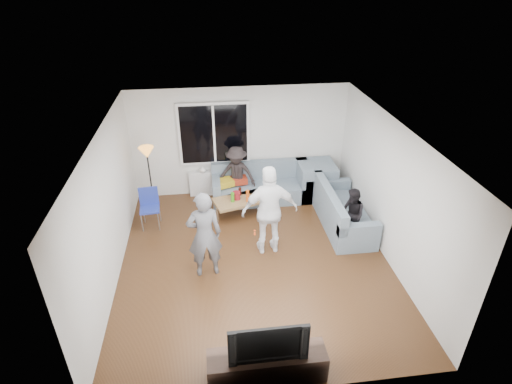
{
  "coord_description": "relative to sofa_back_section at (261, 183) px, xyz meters",
  "views": [
    {
      "loc": [
        -0.75,
        -6.05,
        4.95
      ],
      "look_at": [
        0.1,
        0.6,
        1.15
      ],
      "focal_mm": 28.48,
      "sensor_mm": 36.0,
      "label": 1
    }
  ],
  "objects": [
    {
      "name": "window_mullion",
      "position": [
        -1.04,
        0.37,
        1.12
      ],
      "size": [
        0.05,
        0.03,
        1.35
      ],
      "primitive_type": "cube",
      "color": "white",
      "rests_on": "window_frame"
    },
    {
      "name": "pitcher",
      "position": [
        -0.64,
        -0.6,
        0.06
      ],
      "size": [
        0.17,
        0.17,
        0.17
      ],
      "primitive_type": "cylinder",
      "color": "maroon",
      "rests_on": "coffee_table"
    },
    {
      "name": "sofa_back_section",
      "position": [
        0.0,
        0.0,
        0.0
      ],
      "size": [
        2.3,
        0.85,
        0.85
      ],
      "primitive_type": null,
      "color": "slate",
      "rests_on": "floor"
    },
    {
      "name": "cushion_yellow",
      "position": [
        -0.87,
        -0.02,
        0.09
      ],
      "size": [
        0.47,
        0.43,
        0.14
      ],
      "primitive_type": "cube",
      "rotation": [
        0.0,
        0.0,
        0.36
      ],
      "color": "gold",
      "rests_on": "sofa_back_section"
    },
    {
      "name": "spectator_right",
      "position": [
        1.58,
        -1.79,
        0.13
      ],
      "size": [
        0.53,
        0.62,
        1.12
      ],
      "primitive_type": "imported",
      "rotation": [
        0.0,
        0.0,
        -1.35
      ],
      "color": "black",
      "rests_on": "floor"
    },
    {
      "name": "spectator_back",
      "position": [
        -0.58,
        0.03,
        0.26
      ],
      "size": [
        0.99,
        0.74,
        1.36
      ],
      "primitive_type": "imported",
      "rotation": [
        0.0,
        0.0,
        -0.3
      ],
      "color": "black",
      "rests_on": "floor"
    },
    {
      "name": "potted_plant",
      "position": [
        -0.58,
        0.35,
        0.37
      ],
      "size": [
        0.23,
        0.2,
        0.36
      ],
      "primitive_type": "imported",
      "rotation": [
        0.0,
        0.0,
        -0.24
      ],
      "color": "#2D5B24",
      "rests_on": "radiator"
    },
    {
      "name": "side_chair",
      "position": [
        -2.49,
        -0.85,
        0.01
      ],
      "size": [
        0.43,
        0.43,
        0.86
      ],
      "primitive_type": null,
      "rotation": [
        0.0,
        0.0,
        0.08
      ],
      "color": "#23349B",
      "rests_on": "floor"
    },
    {
      "name": "bottle_d",
      "position": [
        -0.41,
        -0.74,
        0.11
      ],
      "size": [
        0.07,
        0.07,
        0.28
      ],
      "primitive_type": "cylinder",
      "color": "#E35514",
      "rests_on": "coffee_table"
    },
    {
      "name": "sofa_corner",
      "position": [
        1.31,
        0.0,
        0.0
      ],
      "size": [
        0.85,
        0.85,
        0.85
      ],
      "primitive_type": "cube",
      "color": "slate",
      "rests_on": "floor"
    },
    {
      "name": "sofa_right_section",
      "position": [
        1.58,
        -1.33,
        0.0
      ],
      "size": [
        2.0,
        0.85,
        0.85
      ],
      "primitive_type": null,
      "rotation": [
        0.0,
        0.0,
        1.57
      ],
      "color": "slate",
      "rests_on": "floor"
    },
    {
      "name": "cushion_red",
      "position": [
        -0.52,
        0.06,
        0.09
      ],
      "size": [
        0.39,
        0.33,
        0.13
      ],
      "primitive_type": "cube",
      "rotation": [
        0.0,
        0.0,
        0.1
      ],
      "color": "maroon",
      "rests_on": "sofa_back_section"
    },
    {
      "name": "window_glass",
      "position": [
        -1.04,
        0.38,
        1.12
      ],
      "size": [
        1.5,
        0.02,
        1.35
      ],
      "primitive_type": "cube",
      "color": "black",
      "rests_on": "window_frame"
    },
    {
      "name": "wall_right",
      "position": [
        2.08,
        -2.27,
        0.88
      ],
      "size": [
        0.04,
        5.5,
        2.6
      ],
      "primitive_type": "cube",
      "color": "silver",
      "rests_on": "ground"
    },
    {
      "name": "bottle_c",
      "position": [
        -0.55,
        -0.46,
        0.07
      ],
      "size": [
        0.07,
        0.07,
        0.19
      ],
      "primitive_type": "cylinder",
      "color": "black",
      "rests_on": "coffee_table"
    },
    {
      "name": "radiator",
      "position": [
        -1.04,
        0.38,
        -0.11
      ],
      "size": [
        1.3,
        0.12,
        0.62
      ],
      "primitive_type": "cube",
      "color": "silver",
      "rests_on": "floor"
    },
    {
      "name": "wall_front",
      "position": [
        -0.44,
        -5.04,
        0.88
      ],
      "size": [
        5.0,
        0.04,
        2.6
      ],
      "primitive_type": "cube",
      "color": "silver",
      "rests_on": "ground"
    },
    {
      "name": "wall_left",
      "position": [
        -2.96,
        -2.27,
        0.88
      ],
      "size": [
        0.04,
        5.5,
        2.6
      ],
      "primitive_type": "cube",
      "color": "silver",
      "rests_on": "ground"
    },
    {
      "name": "floor",
      "position": [
        -0.44,
        -2.27,
        -0.45
      ],
      "size": [
        5.0,
        5.5,
        0.04
      ],
      "primitive_type": "cube",
      "color": "#56351C",
      "rests_on": "ground"
    },
    {
      "name": "coffee_table",
      "position": [
        -0.58,
        -0.64,
        -0.22
      ],
      "size": [
        1.22,
        0.88,
        0.4
      ],
      "primitive_type": "cube",
      "rotation": [
        0.0,
        0.0,
        0.28
      ],
      "color": "#A3824E",
      "rests_on": "floor"
    },
    {
      "name": "tv_console",
      "position": [
        -0.59,
        -4.77,
        -0.2
      ],
      "size": [
        1.6,
        0.4,
        0.44
      ],
      "primitive_type": "cube",
      "color": "#312018",
      "rests_on": "floor"
    },
    {
      "name": "television",
      "position": [
        -0.59,
        -4.77,
        0.31
      ],
      "size": [
        1.04,
        0.14,
        0.6
      ],
      "primitive_type": "imported",
      "color": "black",
      "rests_on": "tv_console"
    },
    {
      "name": "player_right",
      "position": [
        -0.12,
        -1.98,
        0.48
      ],
      "size": [
        1.08,
        0.49,
        1.81
      ],
      "primitive_type": "imported",
      "rotation": [
        0.0,
        0.0,
        3.19
      ],
      "color": "white",
      "rests_on": "floor"
    },
    {
      "name": "bottle_b",
      "position": [
        -0.73,
        -0.72,
        0.08
      ],
      "size": [
        0.08,
        0.08,
        0.22
      ],
      "primitive_type": "cylinder",
      "color": "#3A901A",
      "rests_on": "coffee_table"
    },
    {
      "name": "player_left",
      "position": [
        -1.35,
        -2.51,
        0.41
      ],
      "size": [
        0.65,
        0.46,
        1.67
      ],
      "primitive_type": "imported",
      "rotation": [
        0.0,
        0.0,
        3.25
      ],
      "color": "#525257",
      "rests_on": "floor"
    },
    {
      "name": "ceiling",
      "position": [
        -0.44,
        -2.27,
        2.2
      ],
      "size": [
        5.0,
        5.5,
        0.04
      ],
      "primitive_type": "cube",
      "color": "white",
      "rests_on": "ground"
    },
    {
      "name": "window_frame",
      "position": [
        -1.04,
        0.42,
        1.12
      ],
      "size": [
        1.62,
        0.06,
        1.47
      ],
      "primitive_type": "cube",
      "color": "white",
      "rests_on": "wall_back"
    },
    {
      "name": "vase",
      "position": [
        -1.35,
        0.35,
        0.28
      ],
      "size": [
        0.16,
        0.16,
        0.16
      ],
      "primitive_type": "imported",
      "rotation": [
        0.0,
        0.0,
        0.01
      ],
      "color": "silver",
      "rests_on": "radiator"
    },
    {
      "name": "floor_lamp",
      "position": [
        -2.49,
        -0.22,
        0.36
      ],
      "size": [
        0.32,
        0.32,
        1.56
      ],
      "primitive_type": null,
      "color": "orange",
      "rests_on": "floor"
    },
    {
      "name": "wall_back",
      "position": [
        -0.44,
        0.5,
        0.88
      ],
      "size": [
        5.0,
        0.04,
        2.6
      ],
      "primitive_type": "cube",
      "color": "silver",
      "rests_on": "ground"
    }
  ]
}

